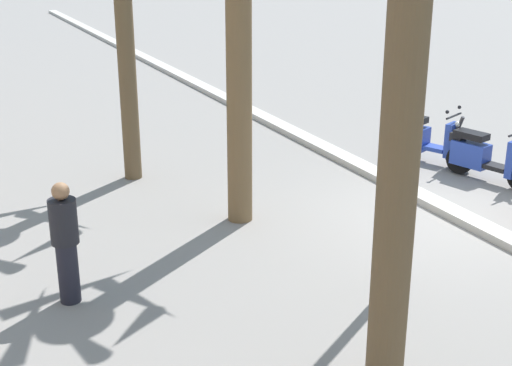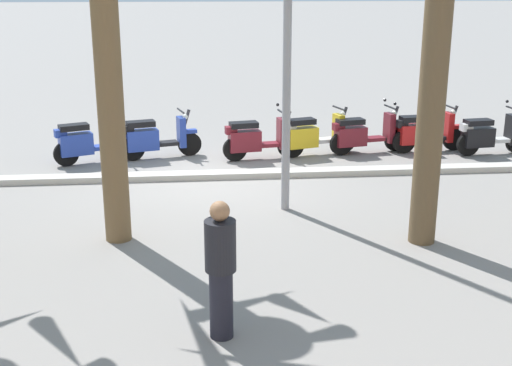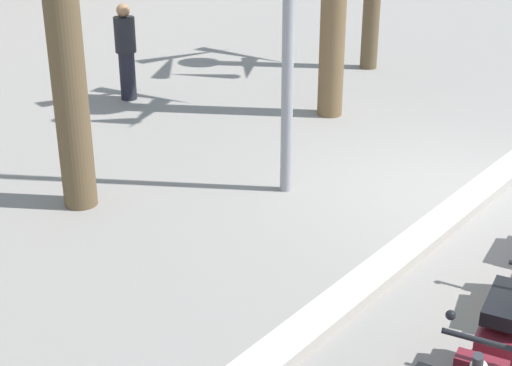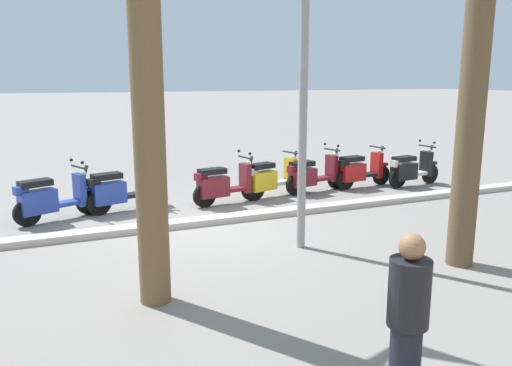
{
  "view_description": "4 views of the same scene",
  "coord_description": "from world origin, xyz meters",
  "px_view_note": "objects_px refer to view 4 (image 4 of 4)",
  "views": [
    {
      "loc": [
        -8.22,
        7.59,
        4.52
      ],
      "look_at": [
        0.14,
        3.37,
        1.11
      ],
      "focal_mm": 51.19,
      "sensor_mm": 36.0,
      "label": 1
    },
    {
      "loc": [
        0.29,
        12.65,
        3.81
      ],
      "look_at": [
        -0.58,
        3.48,
        0.98
      ],
      "focal_mm": 47.18,
      "sensor_mm": 36.0,
      "label": 2
    },
    {
      "loc": [
        -8.31,
        -3.3,
        4.04
      ],
      "look_at": [
        -3.15,
        0.8,
        1.06
      ],
      "focal_mm": 54.55,
      "sensor_mm": 36.0,
      "label": 3
    },
    {
      "loc": [
        2.71,
        9.08,
        2.78
      ],
      "look_at": [
        -0.41,
        1.87,
        1.17
      ],
      "focal_mm": 35.94,
      "sensor_mm": 36.0,
      "label": 4
    }
  ],
  "objects_px": {
    "scooter_maroon_last_in_row": "(223,185)",
    "scooter_blue_mid_rear": "(51,199)",
    "scooter_maroon_mid_centre": "(312,175)",
    "scooter_black_second_in_line": "(411,169)",
    "scooter_red_mid_front": "(360,171)",
    "pedestrian_window_shopping": "(407,322)",
    "scooter_blue_lead_nearest": "(121,190)",
    "scooter_yellow_far_back": "(271,178)"
  },
  "relations": [
    {
      "from": "scooter_yellow_far_back",
      "to": "scooter_blue_mid_rear",
      "type": "distance_m",
      "value": 4.87
    },
    {
      "from": "scooter_red_mid_front",
      "to": "pedestrian_window_shopping",
      "type": "distance_m",
      "value": 9.21
    },
    {
      "from": "scooter_red_mid_front",
      "to": "scooter_blue_mid_rear",
      "type": "height_order",
      "value": "scooter_blue_mid_rear"
    },
    {
      "from": "scooter_maroon_mid_centre",
      "to": "scooter_blue_mid_rear",
      "type": "bearing_deg",
      "value": 2.51
    },
    {
      "from": "scooter_blue_lead_nearest",
      "to": "pedestrian_window_shopping",
      "type": "relative_size",
      "value": 1.11
    },
    {
      "from": "scooter_black_second_in_line",
      "to": "pedestrian_window_shopping",
      "type": "xyz_separation_m",
      "value": [
        6.28,
        7.4,
        0.38
      ]
    },
    {
      "from": "scooter_black_second_in_line",
      "to": "pedestrian_window_shopping",
      "type": "bearing_deg",
      "value": 49.67
    },
    {
      "from": "scooter_yellow_far_back",
      "to": "scooter_maroon_mid_centre",
      "type": "bearing_deg",
      "value": -177.23
    },
    {
      "from": "scooter_blue_lead_nearest",
      "to": "pedestrian_window_shopping",
      "type": "height_order",
      "value": "pedestrian_window_shopping"
    },
    {
      "from": "scooter_red_mid_front",
      "to": "scooter_maroon_mid_centre",
      "type": "height_order",
      "value": "scooter_maroon_mid_centre"
    },
    {
      "from": "scooter_red_mid_front",
      "to": "scooter_maroon_mid_centre",
      "type": "relative_size",
      "value": 0.95
    },
    {
      "from": "scooter_maroon_mid_centre",
      "to": "scooter_blue_mid_rear",
      "type": "relative_size",
      "value": 1.09
    },
    {
      "from": "scooter_red_mid_front",
      "to": "pedestrian_window_shopping",
      "type": "height_order",
      "value": "pedestrian_window_shopping"
    },
    {
      "from": "scooter_maroon_mid_centre",
      "to": "scooter_blue_mid_rear",
      "type": "height_order",
      "value": "same"
    },
    {
      "from": "scooter_blue_mid_rear",
      "to": "pedestrian_window_shopping",
      "type": "relative_size",
      "value": 1.07
    },
    {
      "from": "scooter_red_mid_front",
      "to": "scooter_maroon_mid_centre",
      "type": "xyz_separation_m",
      "value": [
        1.41,
        0.0,
        -0.01
      ]
    },
    {
      "from": "scooter_red_mid_front",
      "to": "scooter_yellow_far_back",
      "type": "xyz_separation_m",
      "value": [
        2.55,
        0.06,
        0.0
      ]
    },
    {
      "from": "scooter_blue_lead_nearest",
      "to": "scooter_yellow_far_back",
      "type": "bearing_deg",
      "value": 179.15
    },
    {
      "from": "scooter_blue_mid_rear",
      "to": "pedestrian_window_shopping",
      "type": "height_order",
      "value": "pedestrian_window_shopping"
    },
    {
      "from": "scooter_maroon_mid_centre",
      "to": "scooter_blue_lead_nearest",
      "type": "height_order",
      "value": "scooter_maroon_mid_centre"
    },
    {
      "from": "scooter_black_second_in_line",
      "to": "scooter_blue_lead_nearest",
      "type": "xyz_separation_m",
      "value": [
        7.38,
        -0.36,
        0.01
      ]
    },
    {
      "from": "scooter_maroon_mid_centre",
      "to": "scooter_maroon_last_in_row",
      "type": "height_order",
      "value": "same"
    },
    {
      "from": "scooter_black_second_in_line",
      "to": "scooter_yellow_far_back",
      "type": "distance_m",
      "value": 3.9
    },
    {
      "from": "scooter_maroon_mid_centre",
      "to": "scooter_black_second_in_line",
      "type": "bearing_deg",
      "value": 172.41
    },
    {
      "from": "scooter_black_second_in_line",
      "to": "scooter_maroon_mid_centre",
      "type": "distance_m",
      "value": 2.78
    },
    {
      "from": "scooter_blue_lead_nearest",
      "to": "scooter_blue_mid_rear",
      "type": "xyz_separation_m",
      "value": [
        1.38,
        0.26,
        0.01
      ]
    },
    {
      "from": "scooter_yellow_far_back",
      "to": "scooter_blue_mid_rear",
      "type": "height_order",
      "value": "scooter_blue_mid_rear"
    },
    {
      "from": "scooter_maroon_last_in_row",
      "to": "pedestrian_window_shopping",
      "type": "distance_m",
      "value": 7.55
    },
    {
      "from": "scooter_maroon_last_in_row",
      "to": "scooter_blue_mid_rear",
      "type": "relative_size",
      "value": 1.03
    },
    {
      "from": "scooter_black_second_in_line",
      "to": "scooter_blue_mid_rear",
      "type": "height_order",
      "value": "same"
    },
    {
      "from": "scooter_red_mid_front",
      "to": "scooter_blue_lead_nearest",
      "type": "bearing_deg",
      "value": 0.04
    },
    {
      "from": "scooter_yellow_far_back",
      "to": "scooter_blue_mid_rear",
      "type": "xyz_separation_m",
      "value": [
        4.86,
        0.21,
        0.01
      ]
    },
    {
      "from": "scooter_maroon_last_in_row",
      "to": "scooter_blue_mid_rear",
      "type": "distance_m",
      "value": 3.57
    },
    {
      "from": "scooter_blue_lead_nearest",
      "to": "pedestrian_window_shopping",
      "type": "bearing_deg",
      "value": 98.03
    },
    {
      "from": "scooter_maroon_last_in_row",
      "to": "scooter_yellow_far_back",
      "type": "bearing_deg",
      "value": -169.08
    },
    {
      "from": "pedestrian_window_shopping",
      "to": "scooter_yellow_far_back",
      "type": "bearing_deg",
      "value": -107.24
    },
    {
      "from": "scooter_maroon_mid_centre",
      "to": "scooter_blue_lead_nearest",
      "type": "distance_m",
      "value": 4.63
    },
    {
      "from": "scooter_yellow_far_back",
      "to": "scooter_blue_lead_nearest",
      "type": "bearing_deg",
      "value": -0.85
    },
    {
      "from": "scooter_blue_mid_rear",
      "to": "scooter_black_second_in_line",
      "type": "bearing_deg",
      "value": 179.32
    },
    {
      "from": "scooter_yellow_far_back",
      "to": "scooter_black_second_in_line",
      "type": "bearing_deg",
      "value": 175.42
    },
    {
      "from": "scooter_maroon_last_in_row",
      "to": "pedestrian_window_shopping",
      "type": "relative_size",
      "value": 1.1
    },
    {
      "from": "scooter_red_mid_front",
      "to": "scooter_blue_lead_nearest",
      "type": "distance_m",
      "value": 6.03
    }
  ]
}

